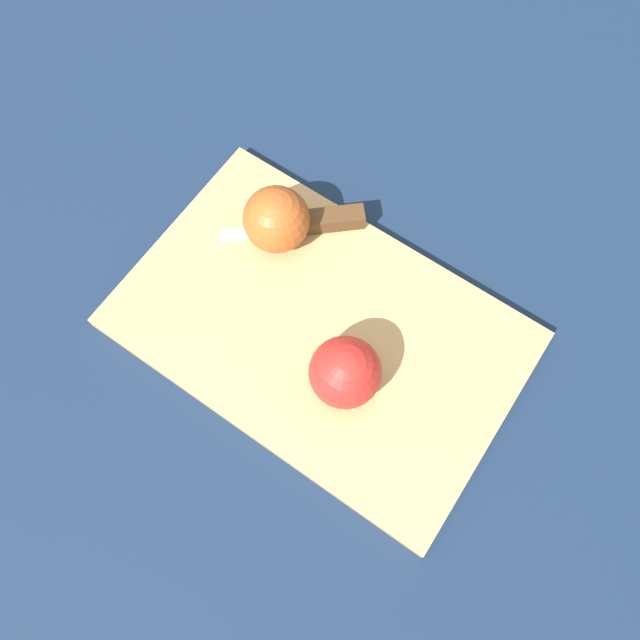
% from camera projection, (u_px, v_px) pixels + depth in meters
% --- Properties ---
extents(ground_plane, '(4.00, 4.00, 0.00)m').
position_uv_depth(ground_plane, '(320.00, 332.00, 0.70)').
color(ground_plane, '#14233D').
extents(cutting_board, '(0.47, 0.33, 0.02)m').
position_uv_depth(cutting_board, '(320.00, 329.00, 0.69)').
color(cutting_board, tan).
rests_on(cutting_board, ground_plane).
extents(apple_half_left, '(0.07, 0.07, 0.07)m').
position_uv_depth(apple_half_left, '(345.00, 372.00, 0.63)').
color(apple_half_left, red).
rests_on(apple_half_left, cutting_board).
extents(apple_half_right, '(0.08, 0.08, 0.08)m').
position_uv_depth(apple_half_right, '(277.00, 220.00, 0.69)').
color(apple_half_right, '#AD4C1E').
rests_on(apple_half_right, cutting_board).
extents(knife, '(0.12, 0.14, 0.02)m').
position_uv_depth(knife, '(324.00, 221.00, 0.72)').
color(knife, silver).
rests_on(knife, cutting_board).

